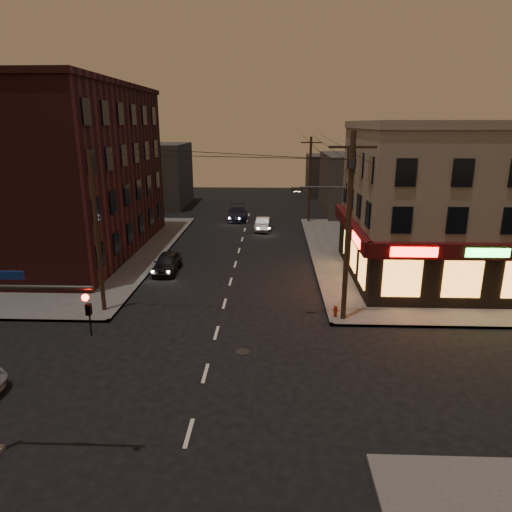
{
  "coord_description": "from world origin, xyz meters",
  "views": [
    {
      "loc": [
        2.88,
        -17.55,
        10.48
      ],
      "look_at": [
        1.93,
        7.41,
        3.2
      ],
      "focal_mm": 32.0,
      "sensor_mm": 36.0,
      "label": 1
    }
  ],
  "objects_px": {
    "sedan_far": "(237,213)",
    "fire_hydrant": "(335,310)",
    "sedan_near": "(167,263)",
    "sedan_mid": "(263,224)"
  },
  "relations": [
    {
      "from": "sedan_near",
      "to": "fire_hydrant",
      "type": "relative_size",
      "value": 6.13
    },
    {
      "from": "sedan_far",
      "to": "fire_hydrant",
      "type": "xyz_separation_m",
      "value": [
        7.55,
        -27.12,
        -0.23
      ]
    },
    {
      "from": "sedan_near",
      "to": "sedan_mid",
      "type": "bearing_deg",
      "value": 63.4
    },
    {
      "from": "fire_hydrant",
      "to": "sedan_mid",
      "type": "bearing_deg",
      "value": 101.74
    },
    {
      "from": "sedan_far",
      "to": "fire_hydrant",
      "type": "distance_m",
      "value": 28.16
    },
    {
      "from": "sedan_near",
      "to": "fire_hydrant",
      "type": "bearing_deg",
      "value": -36.42
    },
    {
      "from": "sedan_mid",
      "to": "fire_hydrant",
      "type": "relative_size",
      "value": 5.93
    },
    {
      "from": "sedan_far",
      "to": "fire_hydrant",
      "type": "bearing_deg",
      "value": -78.34
    },
    {
      "from": "sedan_mid",
      "to": "fire_hydrant",
      "type": "bearing_deg",
      "value": -74.74
    },
    {
      "from": "sedan_near",
      "to": "sedan_mid",
      "type": "height_order",
      "value": "sedan_near"
    }
  ]
}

